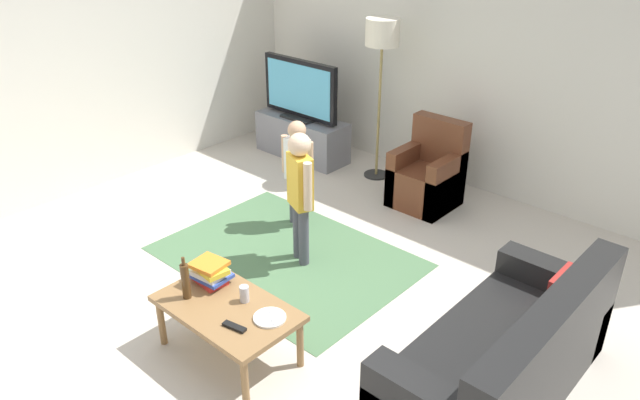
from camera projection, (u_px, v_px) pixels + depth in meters
ground at (271, 296)px, 4.98m from camera, size 7.80×7.80×0.00m
wall_back at (475, 63)px, 6.35m from camera, size 6.00×0.12×2.70m
wall_left at (60, 68)px, 6.16m from camera, size 0.12×6.00×2.70m
area_rug at (286, 256)px, 5.50m from camera, size 2.20×1.60×0.01m
tv_stand at (302, 138)px, 7.49m from camera, size 1.20×0.44×0.50m
tv at (300, 90)px, 7.20m from camera, size 1.10×0.28×0.71m
couch at (509, 363)px, 3.85m from camera, size 0.80×1.80×0.86m
armchair at (429, 177)px, 6.32m from camera, size 0.60×0.60×0.90m
floor_lamp at (382, 41)px, 6.38m from camera, size 0.36×0.36×1.78m
child_near_tv at (297, 164)px, 5.77m from camera, size 0.36×0.17×1.07m
child_center at (300, 187)px, 5.13m from camera, size 0.38×0.23×1.21m
coffee_table at (227, 312)px, 4.19m from camera, size 1.00×0.60×0.42m
book_stack at (210, 272)px, 4.37m from camera, size 0.30×0.25×0.18m
bottle at (185, 281)px, 4.19m from camera, size 0.06×0.06×0.33m
tv_remote at (234, 327)px, 3.95m from camera, size 0.18×0.08×0.02m
soda_can at (244, 294)px, 4.19m from camera, size 0.07×0.07×0.12m
plate at (270, 318)px, 4.04m from camera, size 0.22×0.22×0.02m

